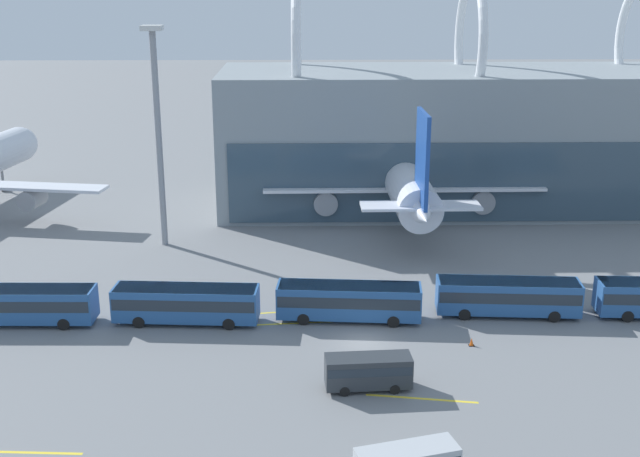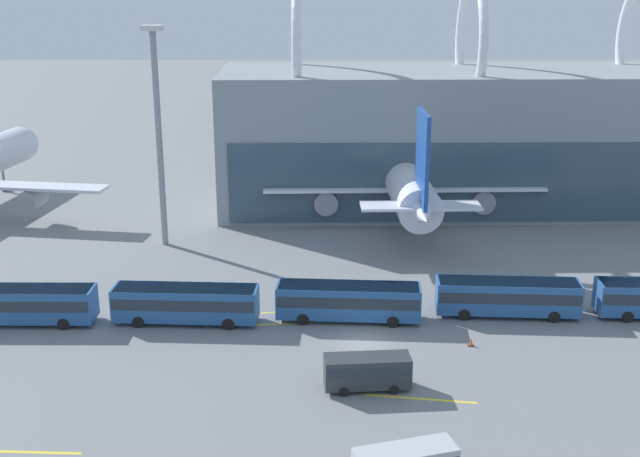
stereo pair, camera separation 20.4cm
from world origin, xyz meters
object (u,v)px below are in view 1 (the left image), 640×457
(shuttle_bus_2, at_px, (186,302))
(floodlight_mast, at_px, (158,122))
(shuttle_bus_1, at_px, (22,303))
(shuttle_bus_3, at_px, (349,299))
(airliner_at_gate_far, at_px, (403,179))
(service_van_foreground, at_px, (368,370))
(shuttle_bus_4, at_px, (508,295))
(traffic_cone_0, at_px, (472,342))

(shuttle_bus_2, height_order, floodlight_mast, floodlight_mast)
(shuttle_bus_1, distance_m, shuttle_bus_3, 26.99)
(airliner_at_gate_far, height_order, service_van_foreground, airliner_at_gate_far)
(shuttle_bus_2, relative_size, service_van_foreground, 1.98)
(shuttle_bus_2, relative_size, shuttle_bus_3, 1.00)
(airliner_at_gate_far, bearing_deg, shuttle_bus_2, 142.21)
(shuttle_bus_2, bearing_deg, floodlight_mast, 108.19)
(shuttle_bus_2, bearing_deg, shuttle_bus_3, 5.10)
(shuttle_bus_3, relative_size, shuttle_bus_4, 1.00)
(shuttle_bus_2, height_order, service_van_foreground, shuttle_bus_2)
(airliner_at_gate_far, xyz_separation_m, traffic_cone_0, (1.58, -32.93, -4.85))
(airliner_at_gate_far, bearing_deg, shuttle_bus_3, 163.74)
(shuttle_bus_3, height_order, traffic_cone_0, shuttle_bus_3)
(shuttle_bus_1, bearing_deg, service_van_foreground, -21.29)
(floodlight_mast, bearing_deg, airliner_at_gate_far, 16.23)
(shuttle_bus_3, distance_m, service_van_foreground, 11.77)
(airliner_at_gate_far, height_order, shuttle_bus_3, airliner_at_gate_far)
(shuttle_bus_4, xyz_separation_m, traffic_cone_0, (-4.17, -5.83, -1.51))
(shuttle_bus_4, height_order, floodlight_mast, floodlight_mast)
(shuttle_bus_3, bearing_deg, service_van_foreground, -81.65)
(shuttle_bus_4, height_order, traffic_cone_0, shuttle_bus_4)
(shuttle_bus_1, bearing_deg, floodlight_mast, 69.07)
(shuttle_bus_4, relative_size, traffic_cone_0, 18.49)
(shuttle_bus_1, xyz_separation_m, service_van_foreground, (27.71, -11.54, -0.40))
(shuttle_bus_1, distance_m, shuttle_bus_4, 40.49)
(airliner_at_gate_far, distance_m, traffic_cone_0, 33.33)
(shuttle_bus_2, xyz_separation_m, shuttle_bus_4, (26.99, 1.00, 0.00))
(shuttle_bus_3, xyz_separation_m, service_van_foreground, (0.72, -11.74, -0.40))
(shuttle_bus_3, xyz_separation_m, traffic_cone_0, (9.33, -5.11, -1.51))
(shuttle_bus_3, bearing_deg, shuttle_bus_1, -174.70)
(service_van_foreground, bearing_deg, shuttle_bus_2, 137.37)
(airliner_at_gate_far, bearing_deg, floodlight_mast, 105.53)
(shuttle_bus_1, relative_size, floodlight_mast, 0.53)
(shuttle_bus_3, height_order, shuttle_bus_4, same)
(shuttle_bus_1, relative_size, service_van_foreground, 1.97)
(shuttle_bus_1, bearing_deg, shuttle_bus_2, 1.06)
(airliner_at_gate_far, distance_m, shuttle_bus_1, 44.76)
(shuttle_bus_4, relative_size, floodlight_mast, 0.53)
(shuttle_bus_3, relative_size, floodlight_mast, 0.53)
(shuttle_bus_2, height_order, shuttle_bus_3, same)
(shuttle_bus_2, relative_size, traffic_cone_0, 18.47)
(airliner_at_gate_far, distance_m, service_van_foreground, 40.37)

